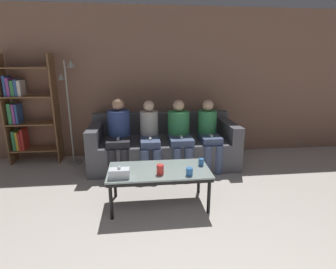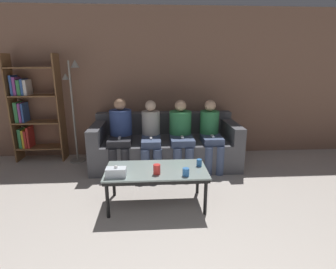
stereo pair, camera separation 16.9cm
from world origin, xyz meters
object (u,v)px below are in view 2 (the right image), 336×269
object	(u,v)px
cup_far_center	(199,163)
bookshelf	(31,110)
cup_near_left	(157,169)
seated_person_mid_right	(181,132)
seated_person_left_end	(121,132)
game_remote	(156,168)
cup_near_right	(186,172)
couch	(165,146)
coffee_table	(156,172)
seated_person_mid_left	(151,135)
tissue_box	(116,172)
seated_person_right_end	(211,133)
standing_lamp	(73,101)

from	to	relation	value
cup_far_center	bookshelf	bearing A→B (deg)	148.37
cup_near_left	seated_person_mid_right	bearing A→B (deg)	71.72
seated_person_left_end	seated_person_mid_right	world-z (taller)	seated_person_left_end
game_remote	seated_person_mid_right	bearing A→B (deg)	69.49
cup_near_left	cup_far_center	world-z (taller)	cup_near_left
cup_near_left	cup_near_right	distance (m)	0.33
couch	coffee_table	world-z (taller)	couch
cup_near_left	seated_person_mid_left	bearing A→B (deg)	92.88
tissue_box	seated_person_right_end	bearing A→B (deg)	43.91
bookshelf	seated_person_right_end	world-z (taller)	bookshelf
bookshelf	cup_near_right	bearing A→B (deg)	-37.91
seated_person_left_end	seated_person_right_end	world-z (taller)	seated_person_left_end
cup_near_left	seated_person_left_end	xyz separation A→B (m)	(-0.54, 1.27, 0.11)
cup_near_left	cup_far_center	distance (m)	0.56
seated_person_left_end	seated_person_mid_left	bearing A→B (deg)	-5.45
seated_person_mid_left	seated_person_right_end	world-z (taller)	same
couch	seated_person_right_end	bearing A→B (deg)	-17.18
coffee_table	seated_person_mid_right	size ratio (longest dim) A/B	1.08
game_remote	standing_lamp	distance (m)	2.12
couch	coffee_table	distance (m)	1.35
cup_far_center	seated_person_mid_left	bearing A→B (deg)	119.66
seated_person_right_end	cup_near_right	bearing A→B (deg)	-113.36
cup_far_center	cup_near_left	bearing A→B (deg)	-158.55
couch	bookshelf	bearing A→B (deg)	171.40
couch	game_remote	distance (m)	1.36
seated_person_mid_left	seated_person_mid_right	size ratio (longest dim) A/B	1.00
coffee_table	cup_near_right	size ratio (longest dim) A/B	13.50
coffee_table	game_remote	distance (m)	0.05
seated_person_right_end	coffee_table	bearing A→B (deg)	-128.73
cup_far_center	standing_lamp	bearing A→B (deg)	141.55
coffee_table	cup_far_center	world-z (taller)	cup_far_center
coffee_table	seated_person_mid_right	bearing A→B (deg)	69.49
tissue_box	bookshelf	distance (m)	2.52
tissue_box	cup_far_center	bearing A→B (deg)	14.02
couch	cup_far_center	bearing A→B (deg)	-74.91
cup_near_left	cup_near_right	xyz separation A→B (m)	(0.32, -0.07, -0.01)
bookshelf	seated_person_mid_right	distance (m)	2.60
coffee_table	standing_lamp	world-z (taller)	standing_lamp
coffee_table	seated_person_left_end	bearing A→B (deg)	115.24
seated_person_left_end	game_remote	bearing A→B (deg)	-64.76
cup_near_left	seated_person_mid_right	distance (m)	1.33
cup_far_center	seated_person_mid_left	distance (m)	1.18
seated_person_mid_left	seated_person_mid_right	xyz separation A→B (m)	(0.48, 0.03, 0.02)
couch	standing_lamp	distance (m)	1.70
game_remote	standing_lamp	xyz separation A→B (m)	(-1.33, 1.54, 0.58)
cup_near_left	seated_person_mid_right	world-z (taller)	seated_person_mid_right
seated_person_mid_left	cup_near_left	bearing A→B (deg)	-87.12
couch	seated_person_mid_left	size ratio (longest dim) A/B	2.15
tissue_box	seated_person_left_end	size ratio (longest dim) A/B	0.19
seated_person_left_end	seated_person_mid_right	size ratio (longest dim) A/B	1.03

